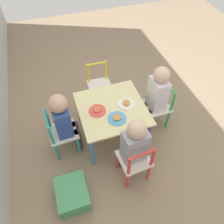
{
  "coord_description": "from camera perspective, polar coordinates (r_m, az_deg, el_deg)",
  "views": [
    {
      "loc": [
        -1.33,
        0.43,
        1.96
      ],
      "look_at": [
        0.0,
        0.0,
        0.36
      ],
      "focal_mm": 35.0,
      "sensor_mm": 36.0,
      "label": 1
    }
  ],
  "objects": [
    {
      "name": "child_back",
      "position": [
        2.01,
        -12.38,
        -1.92
      ],
      "size": [
        0.21,
        0.22,
        0.73
      ],
      "rotation": [
        0.0,
        0.0,
        0.04
      ],
      "color": "#38383D",
      "rests_on": "ground_plane"
    },
    {
      "name": "storage_bin",
      "position": [
        2.04,
        -10.27,
        -20.31
      ],
      "size": [
        0.32,
        0.26,
        0.16
      ],
      "color": "#3D8E56",
      "rests_on": "ground_plane"
    },
    {
      "name": "ground_plane",
      "position": [
        2.41,
        0.0,
        -5.65
      ],
      "size": [
        6.0,
        6.0,
        0.0
      ],
      "primitive_type": "plane",
      "color": "#8C755B"
    },
    {
      "name": "plate_left",
      "position": [
        1.98,
        1.29,
        -1.62
      ],
      "size": [
        0.17,
        0.17,
        0.03
      ],
      "color": "#4C9EE0",
      "rests_on": "kids_table"
    },
    {
      "name": "chair_teal",
      "position": [
        2.15,
        -13.15,
        -5.48
      ],
      "size": [
        0.27,
        0.27,
        0.52
      ],
      "rotation": [
        0.0,
        0.0,
        0.04
      ],
      "color": "silver",
      "rests_on": "ground_plane"
    },
    {
      "name": "chair_red",
      "position": [
        1.95,
        6.06,
        -12.76
      ],
      "size": [
        0.28,
        0.28,
        0.52
      ],
      "rotation": [
        0.0,
        0.0,
        -4.63
      ],
      "color": "silver",
      "rests_on": "ground_plane"
    },
    {
      "name": "plate_front",
      "position": [
        2.11,
        3.74,
        2.21
      ],
      "size": [
        0.16,
        0.16,
        0.03
      ],
      "color": "white",
      "rests_on": "kids_table"
    },
    {
      "name": "child_left",
      "position": [
        1.81,
        5.67,
        -8.36
      ],
      "size": [
        0.22,
        0.21,
        0.75
      ],
      "rotation": [
        0.0,
        0.0,
        -4.63
      ],
      "color": "#4C608E",
      "rests_on": "ground_plane"
    },
    {
      "name": "chair_yellow",
      "position": [
        2.56,
        -3.31,
        6.88
      ],
      "size": [
        0.27,
        0.27,
        0.52
      ],
      "rotation": [
        0.0,
        0.0,
        -1.6
      ],
      "color": "silver",
      "rests_on": "ground_plane"
    },
    {
      "name": "kids_table",
      "position": [
        2.12,
        0.0,
        0.18
      ],
      "size": [
        0.64,
        0.64,
        0.42
      ],
      "color": "beige",
      "rests_on": "ground_plane"
    },
    {
      "name": "chair_green",
      "position": [
        2.37,
        11.98,
        1.41
      ],
      "size": [
        0.26,
        0.26,
        0.52
      ],
      "rotation": [
        0.0,
        0.0,
        -3.12
      ],
      "color": "silver",
      "rests_on": "ground_plane"
    },
    {
      "name": "plate_back",
      "position": [
        2.05,
        -3.85,
        0.39
      ],
      "size": [
        0.16,
        0.16,
        0.03
      ],
      "color": "#E54C47",
      "rests_on": "kids_table"
    },
    {
      "name": "child_front",
      "position": [
        2.2,
        11.42,
        4.58
      ],
      "size": [
        0.2,
        0.21,
        0.77
      ],
      "rotation": [
        0.0,
        0.0,
        -3.12
      ],
      "color": "#7A6B5B",
      "rests_on": "ground_plane"
    }
  ]
}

